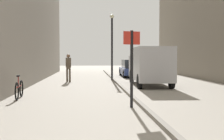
% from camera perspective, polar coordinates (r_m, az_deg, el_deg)
% --- Properties ---
extents(ground_plane, '(80.00, 80.00, 0.00)m').
position_cam_1_polar(ground_plane, '(14.14, -3.70, -4.33)').
color(ground_plane, '#A8A093').
extents(kerb_strip, '(0.16, 40.00, 0.12)m').
position_cam_1_polar(kerb_strip, '(14.25, 2.68, -4.03)').
color(kerb_strip, gray).
rests_on(kerb_strip, ground_plane).
extents(pedestrian_main_foreground, '(0.37, 0.26, 1.88)m').
position_cam_1_polar(pedestrian_main_foreground, '(19.55, -8.61, 0.79)').
color(pedestrian_main_foreground, brown).
rests_on(pedestrian_main_foreground, ground_plane).
extents(delivery_van, '(2.13, 5.40, 2.26)m').
position_cam_1_polar(delivery_van, '(17.37, 7.46, 1.00)').
color(delivery_van, '#B7B7BC').
rests_on(delivery_van, ground_plane).
extents(parked_car, '(1.87, 4.21, 1.45)m').
position_cam_1_polar(parked_car, '(24.61, 3.95, 0.33)').
color(parked_car, navy).
rests_on(parked_car, ground_plane).
extents(street_sign_post, '(0.58, 0.20, 2.60)m').
position_cam_1_polar(street_sign_post, '(9.75, 3.91, 1.61)').
color(street_sign_post, black).
rests_on(street_sign_post, ground_plane).
extents(lamp_post, '(0.28, 0.28, 4.76)m').
position_cam_1_polar(lamp_post, '(20.97, -0.00, 5.42)').
color(lamp_post, black).
rests_on(lamp_post, ground_plane).
extents(bicycle_leaning, '(0.17, 1.77, 0.98)m').
position_cam_1_polar(bicycle_leaning, '(12.39, -17.87, -3.68)').
color(bicycle_leaning, black).
rests_on(bicycle_leaning, ground_plane).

